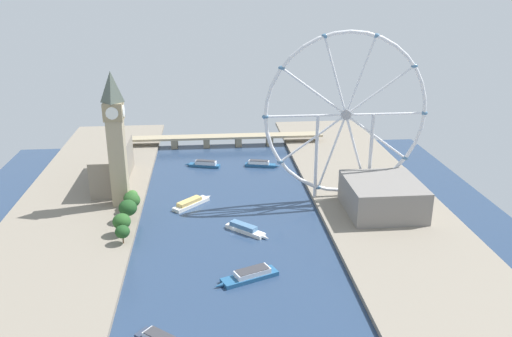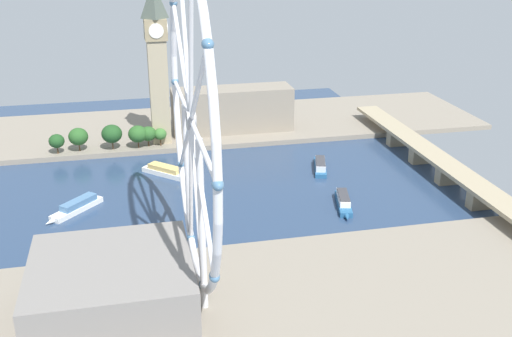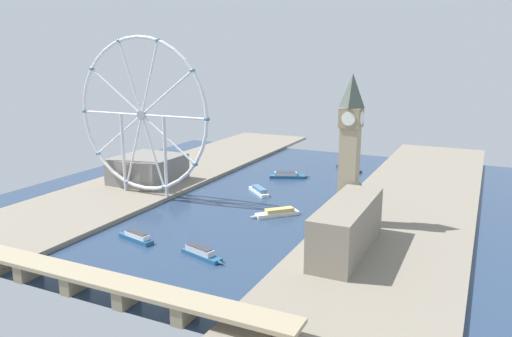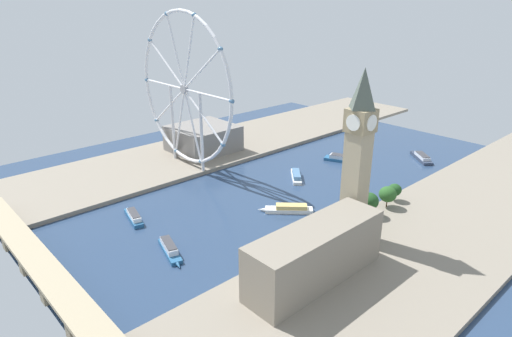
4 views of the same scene
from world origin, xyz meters
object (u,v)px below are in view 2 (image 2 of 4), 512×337
Objects in this scene: parliament_block at (232,109)px; tour_boat_1 at (76,207)px; river_bridge at (435,159)px; tour_boat_3 at (320,165)px; riverside_hall at (113,291)px; clock_tower at (157,61)px; tour_boat_2 at (344,202)px; ferris_wheel at (191,122)px; tour_boat_0 at (168,172)px.

tour_boat_1 is at bearing -43.68° from parliament_block.
river_bridge reaches higher than tour_boat_3.
riverside_hall is 199.58m from river_bridge.
clock_tower is 3.43× the size of tour_boat_1.
parliament_block is at bearing 158.67° from riverside_hall.
tour_boat_2 is (22.32, 124.56, 0.15)m from tour_boat_1.
ferris_wheel is 142.88m from tour_boat_3.
river_bridge is 6.38× the size of tour_boat_2.
parliament_block reaches higher than tour_boat_3.
clock_tower reaches higher than tour_boat_2.
river_bridge is at bearing 129.56° from tour_boat_2.
tour_boat_2 is at bearing 8.36° from tour_boat_0.
riverside_hall is at bearing -58.68° from river_bridge.
tour_boat_0 is at bearing 167.80° from riverside_hall.
tour_boat_3 is (-17.58, -59.17, -5.31)m from river_bridge.
clock_tower reaches higher than river_bridge.
tour_boat_0 is at bearing -0.85° from clock_tower.
ferris_wheel is 126.03m from tour_boat_0.
tour_boat_1 is 131.28m from tour_boat_3.
tour_boat_1 is (-74.58, -47.58, -61.23)m from ferris_wheel.
tour_boat_3 is at bearing 137.47° from riverside_hall.
clock_tower is 108.44m from tour_boat_1.
tour_boat_3 is (58.44, 82.23, -49.54)m from clock_tower.
clock_tower is 1.24× the size of parliament_block.
tour_boat_3 is (-100.57, 81.11, -61.02)m from ferris_wheel.
parliament_block reaches higher than tour_boat_1.
clock_tower is at bearing -74.94° from parliament_block.
ferris_wheel is at bearing -14.67° from parliament_block.
tour_boat_1 is (-95.28, -17.43, -11.69)m from riverside_hall.
parliament_block is 2.42× the size of tour_boat_3.
tour_boat_1 is 126.54m from tour_boat_2.
ferris_wheel reaches higher than parliament_block.
tour_boat_3 is at bearing 141.11° from ferris_wheel.
clock_tower is at bearing -118.26° from river_bridge.
tour_boat_2 reaches higher than tour_boat_0.
parliament_block is 134.63m from tour_boat_1.
ferris_wheel is at bearing 157.27° from tour_boat_3.
parliament_block reaches higher than tour_boat_0.
ferris_wheel reaches higher than tour_boat_2.
parliament_block is 2.64× the size of tour_boat_0.
riverside_hall is (20.70, -30.14, -49.54)m from ferris_wheel.
ferris_wheel is at bearing 0.40° from clock_tower.
riverside_hall reaches higher than tour_boat_2.
riverside_hall is at bearing -57.58° from tour_boat_0.
tour_boat_0 is (-130.80, 28.29, -11.78)m from riverside_hall.
tour_boat_3 is at bearing -106.55° from river_bridge.
tour_boat_0 is (48.91, -0.73, -49.84)m from clock_tower.
river_bridge reaches higher than tour_boat_0.
tour_boat_0 is (-27.11, -142.13, -5.61)m from river_bridge.
clock_tower is 59.23m from parliament_block.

